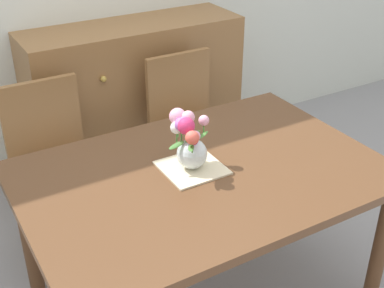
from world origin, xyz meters
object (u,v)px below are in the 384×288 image
Objects in this scene: dining_table at (203,188)px; chair_right at (188,118)px; flower_vase at (189,139)px; chair_left at (52,153)px; dresser at (136,98)px.

chair_right reaches higher than dining_table.
dining_table is at bearing -57.38° from flower_vase.
chair_left and chair_right have the same top height.
dining_table is 1.09× the size of dresser.
flower_vase is (0.38, -0.81, 0.36)m from chair_left.
flower_vase is at bearing -104.40° from dresser.
chair_left is (-0.42, 0.86, -0.14)m from dining_table.
flower_vase is at bearing 122.62° from dining_table.
chair_right is 3.67× the size of flower_vase.
chair_right is (0.84, 0.00, 0.00)m from chair_left.
dresser is (0.71, 0.47, -0.02)m from chair_left.
dining_table is 1.37m from dresser.
chair_left is at bearing -146.67° from dresser.
dresser is 5.73× the size of flower_vase.
dining_table is 0.97m from chair_right.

